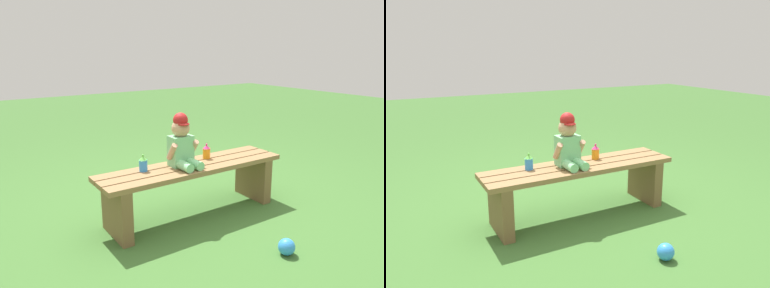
% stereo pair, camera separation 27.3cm
% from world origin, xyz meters
% --- Properties ---
extents(ground_plane, '(16.00, 16.00, 0.00)m').
position_xyz_m(ground_plane, '(0.00, 0.00, 0.00)').
color(ground_plane, '#3D6B2D').
extents(park_bench, '(1.50, 0.37, 0.41)m').
position_xyz_m(park_bench, '(0.00, 0.00, 0.28)').
color(park_bench, olive).
rests_on(park_bench, ground_plane).
extents(child_figure, '(0.23, 0.27, 0.40)m').
position_xyz_m(child_figure, '(-0.08, 0.02, 0.59)').
color(child_figure, '#7FCC8C').
rests_on(child_figure, park_bench).
extents(sippy_cup_left, '(0.06, 0.06, 0.12)m').
position_xyz_m(sippy_cup_left, '(-0.38, 0.08, 0.47)').
color(sippy_cup_left, '#338CE5').
rests_on(sippy_cup_left, park_bench).
extents(sippy_cup_right, '(0.06, 0.06, 0.12)m').
position_xyz_m(sippy_cup_right, '(0.18, 0.08, 0.47)').
color(sippy_cup_right, orange).
rests_on(sippy_cup_right, park_bench).
extents(toy_ball, '(0.11, 0.11, 0.11)m').
position_xyz_m(toy_ball, '(0.16, -0.82, 0.05)').
color(toy_ball, '#338CE5').
rests_on(toy_ball, ground_plane).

